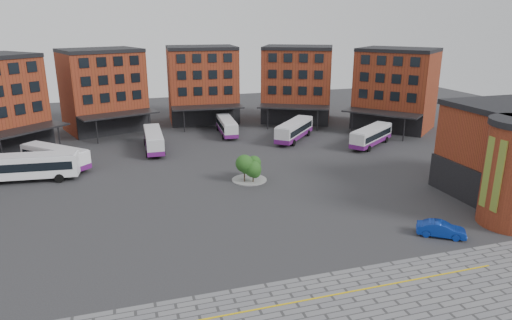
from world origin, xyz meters
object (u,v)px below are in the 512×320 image
object	(u,v)px
bus_a	(27,166)
blue_car	(441,229)
bus_c	(154,140)
bus_d	(227,126)
bus_f	(371,136)
bus_e	(294,130)
tree_island	(250,167)
bus_b	(55,157)

from	to	relation	value
bus_a	blue_car	distance (m)	48.47
bus_c	bus_d	size ratio (longest dim) A/B	1.06
bus_f	bus_a	bearing A→B (deg)	-122.97
bus_e	bus_f	size ratio (longest dim) A/B	1.00
bus_a	bus_d	size ratio (longest dim) A/B	1.19
bus_a	bus_d	distance (m)	33.75
bus_a	bus_e	bearing A→B (deg)	-71.27
bus_f	tree_island	bearing A→B (deg)	-101.19
bus_d	blue_car	xyz separation A→B (m)	(9.76, -44.46, -0.84)
bus_a	bus_c	bearing A→B (deg)	-53.76
bus_f	blue_car	bearing A→B (deg)	-54.68
bus_c	bus_d	xyz separation A→B (m)	(13.20, 6.55, -0.11)
bus_e	bus_f	distance (m)	12.60
blue_car	tree_island	bearing A→B (deg)	67.40
bus_c	bus_f	xyz separation A→B (m)	(33.60, -7.58, -0.03)
tree_island	bus_a	distance (m)	27.90
blue_car	bus_d	bearing A→B (deg)	47.05
bus_b	bus_f	world-z (taller)	bus_b
bus_c	bus_e	size ratio (longest dim) A/B	1.08
bus_b	bus_d	distance (m)	29.24
bus_d	bus_f	world-z (taller)	bus_f
bus_d	bus_f	size ratio (longest dim) A/B	1.02
bus_b	bus_e	size ratio (longest dim) A/B	0.93
bus_c	bus_f	distance (m)	34.44
bus_b	blue_car	xyz separation A→B (m)	(36.56, -32.78, -0.93)
bus_d	bus_a	bearing A→B (deg)	-146.75
bus_e	bus_b	bearing A→B (deg)	-130.52
bus_d	bus_e	distance (m)	12.22
bus_e	bus_f	world-z (taller)	bus_e
bus_a	bus_f	world-z (taller)	bus_a
bus_a	bus_c	world-z (taller)	bus_a
bus_c	bus_a	bearing A→B (deg)	-147.74
bus_b	blue_car	size ratio (longest dim) A/B	2.15
tree_island	bus_a	bearing A→B (deg)	162.45
blue_car	bus_f	bearing A→B (deg)	15.35
tree_island	bus_d	distance (m)	24.81
tree_island	bus_f	bearing A→B (deg)	24.17
bus_a	bus_d	bearing A→B (deg)	-55.56
bus_e	blue_car	size ratio (longest dim) A/B	2.32
tree_island	blue_car	xyz separation A→B (m)	(12.75, -19.84, -1.17)
bus_e	bus_f	xyz separation A→B (m)	(10.44, -7.05, -0.09)
bus_c	bus_e	bearing A→B (deg)	0.45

